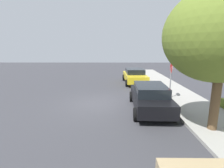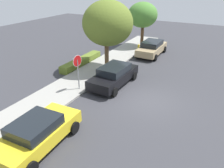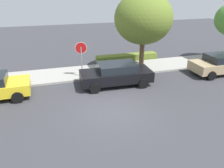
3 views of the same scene
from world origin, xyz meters
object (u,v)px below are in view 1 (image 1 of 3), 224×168
Objects in this scene: parked_car_black at (150,97)px; parked_car_yellow at (135,76)px; street_tree_near_corner at (217,36)px; stop_sign at (171,74)px.

parked_car_black is 1.06× the size of parked_car_yellow.
parked_car_black is at bearing -0.56° from parked_car_yellow.
parked_car_black is 4.42m from street_tree_near_corner.
street_tree_near_corner reaches higher than parked_car_yellow.
street_tree_near_corner is (4.45, 0.13, 2.12)m from stop_sign.
stop_sign is at bearing 16.73° from parked_car_yellow.
stop_sign reaches higher than parked_car_yellow.
parked_car_black is 7.46m from parked_car_yellow.
street_tree_near_corner is at bearing 1.73° from stop_sign.
street_tree_near_corner is (2.51, 1.87, 3.13)m from parked_car_black.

